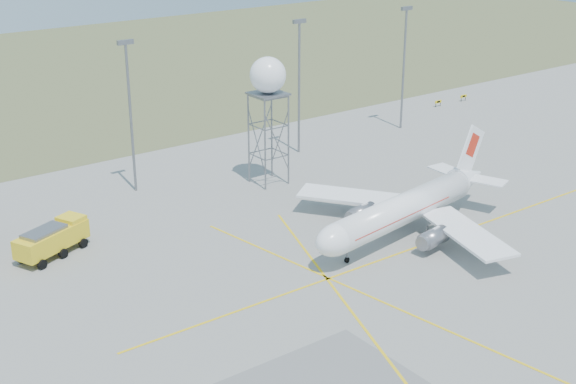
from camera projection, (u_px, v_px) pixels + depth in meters
grass_strip at (19, 81)px, 170.08m from camera, size 400.00×120.00×0.03m
mast_b at (130, 104)px, 104.86m from camera, size 2.20×0.50×20.50m
mast_c at (299, 76)px, 120.53m from camera, size 2.20×0.50×20.50m
mast_d at (404, 58)px, 132.84m from camera, size 2.20×0.50×20.50m
taxi_sign_near at (438, 102)px, 150.06m from camera, size 1.60×0.17×1.20m
taxi_sign_far at (464, 96)px, 153.98m from camera, size 1.60×0.17×1.20m
airliner_main at (404, 209)px, 94.11m from camera, size 31.62×30.42×10.78m
radar_tower at (268, 114)px, 108.45m from camera, size 4.90×4.90×17.72m
fire_truck at (54, 240)px, 89.73m from camera, size 9.38×6.30×3.57m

